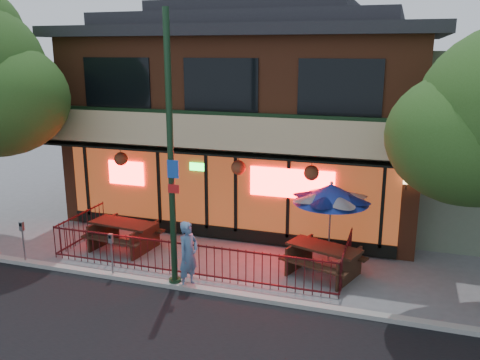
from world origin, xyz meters
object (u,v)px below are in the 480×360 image
(street_light, at_px, (171,170))
(parking_meter_near, at_px, (111,248))
(pedestrian, at_px, (188,255))
(patio_umbrella, at_px, (331,194))
(parking_meter_far, at_px, (23,236))
(picnic_table_right, at_px, (324,256))
(picnic_table_left, at_px, (124,231))

(street_light, height_order, parking_meter_near, street_light)
(parking_meter_near, bearing_deg, pedestrian, 3.38)
(patio_umbrella, xyz_separation_m, parking_meter_far, (-8.33, -2.88, -1.22))
(patio_umbrella, bearing_deg, pedestrian, -139.47)
(picnic_table_right, relative_size, parking_meter_near, 1.87)
(picnic_table_right, bearing_deg, picnic_table_left, -179.81)
(picnic_table_left, xyz_separation_m, parking_meter_near, (0.79, -1.94, 0.28))
(patio_umbrella, height_order, parking_meter_far, patio_umbrella)
(street_light, xyz_separation_m, parking_meter_near, (-1.82, -0.08, -2.29))
(picnic_table_right, bearing_deg, parking_meter_near, -160.12)
(parking_meter_near, bearing_deg, street_light, 2.43)
(patio_umbrella, xyz_separation_m, parking_meter_near, (-5.42, -2.88, -1.23))
(patio_umbrella, xyz_separation_m, pedestrian, (-3.22, -2.75, -1.19))
(parking_meter_near, bearing_deg, patio_umbrella, 27.99)
(patio_umbrella, distance_m, pedestrian, 4.40)
(street_light, distance_m, parking_meter_far, 5.25)
(picnic_table_right, bearing_deg, pedestrian, -150.37)
(picnic_table_left, distance_m, pedestrian, 3.51)
(street_light, xyz_separation_m, parking_meter_far, (-4.73, -0.08, -2.28))
(parking_meter_near, bearing_deg, picnic_table_left, 112.15)
(pedestrian, bearing_deg, picnic_table_left, 75.82)
(picnic_table_left, bearing_deg, street_light, -35.49)
(street_light, bearing_deg, patio_umbrella, 37.92)
(picnic_table_right, relative_size, parking_meter_far, 1.84)
(picnic_table_right, distance_m, patio_umbrella, 1.79)
(pedestrian, bearing_deg, street_light, 114.86)
(picnic_table_left, xyz_separation_m, parking_meter_far, (-2.12, -1.94, 0.30))
(picnic_table_left, distance_m, parking_meter_near, 2.11)
(picnic_table_left, xyz_separation_m, patio_umbrella, (6.21, 0.94, 1.52))
(street_light, bearing_deg, picnic_table_left, 144.51)
(parking_meter_near, height_order, parking_meter_far, parking_meter_far)
(picnic_table_right, relative_size, patio_umbrella, 0.97)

